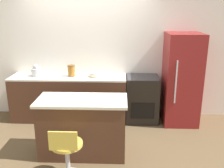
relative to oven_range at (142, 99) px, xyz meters
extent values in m
plane|color=brown|center=(-1.11, -0.31, -0.45)|extent=(14.00, 14.00, 0.00)
cube|color=white|center=(-1.11, 0.32, 0.85)|extent=(8.00, 0.06, 2.60)
cube|color=#4C2D1E|center=(-1.45, 0.00, -0.02)|extent=(2.25, 0.58, 0.86)
cube|color=silver|center=(-1.45, 0.00, 0.43)|extent=(2.25, 0.58, 0.03)
cube|color=#9EA3A8|center=(-1.84, 0.00, 0.45)|extent=(0.44, 0.32, 0.01)
cube|color=#4C2D1E|center=(-0.99, -1.25, -0.02)|extent=(1.28, 0.58, 0.85)
cube|color=silver|center=(-0.99, -1.25, 0.42)|extent=(1.33, 0.61, 0.04)
cube|color=black|center=(0.00, 0.00, 0.00)|extent=(0.63, 0.58, 0.89)
cube|color=black|center=(0.00, -0.30, -0.14)|extent=(0.44, 0.01, 0.31)
cube|color=#333338|center=(0.00, 0.00, 0.45)|extent=(0.59, 0.55, 0.01)
cube|color=maroon|center=(0.73, -0.05, 0.42)|extent=(0.65, 0.68, 1.74)
cube|color=silver|center=(0.56, -0.40, 0.46)|extent=(0.02, 0.02, 0.78)
cylinder|color=#B7B7BC|center=(-1.11, -1.86, -0.21)|extent=(0.06, 0.06, 0.48)
cylinder|color=gold|center=(-1.11, -1.86, 0.05)|extent=(0.41, 0.41, 0.04)
cube|color=gold|center=(-1.11, -2.03, 0.20)|extent=(0.35, 0.02, 0.25)
cylinder|color=silver|center=(-2.07, 0.01, 0.52)|extent=(0.20, 0.20, 0.14)
sphere|color=silver|center=(-2.07, 0.01, 0.63)|extent=(0.11, 0.11, 0.11)
cylinder|color=beige|center=(-0.94, 0.01, 0.49)|extent=(0.21, 0.21, 0.07)
cylinder|color=#9E6623|center=(-1.38, 0.01, 0.55)|extent=(0.14, 0.14, 0.20)
cylinder|color=brown|center=(-1.38, 0.01, 0.66)|extent=(0.14, 0.14, 0.02)
camera|label=1|loc=(-0.42, -4.66, 1.72)|focal=40.00mm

